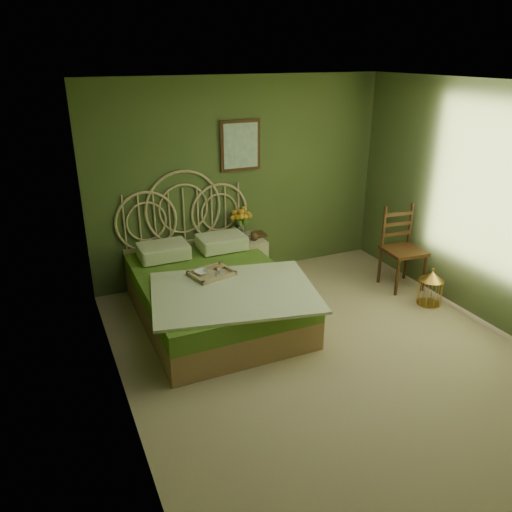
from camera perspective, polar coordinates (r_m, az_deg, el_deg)
name	(u,v)px	position (r m, az deg, el deg)	size (l,w,h in m)	color
floor	(327,353)	(5.24, 8.07, -10.91)	(4.50, 4.50, 0.00)	tan
ceiling	(344,85)	(4.40, 9.99, 18.70)	(4.50, 4.50, 0.00)	silver
wall_back	(241,180)	(6.58, -1.74, 8.68)	(4.00, 4.00, 0.00)	#4E5D31
wall_left	(113,269)	(4.00, -15.99, -1.47)	(4.50, 4.50, 0.00)	#4E5D31
wall_right	(493,208)	(5.96, 25.44, 5.03)	(4.50, 4.50, 0.00)	#4E5D31
wall_art	(240,146)	(6.46, -1.79, 12.50)	(0.54, 0.04, 0.64)	black
bed	(213,291)	(5.72, -4.97, -3.99)	(1.91, 2.41, 1.49)	#A37751
nightstand	(242,255)	(6.60, -1.64, 0.16)	(0.54, 0.54, 1.02)	beige
chair	(400,242)	(6.66, 16.14, 1.51)	(0.51, 0.51, 1.05)	black
birdcage	(430,288)	(6.38, 19.30, -3.49)	(0.28, 0.28, 0.43)	gold
book_lower	(254,236)	(6.59, -0.28, 2.34)	(0.15, 0.21, 0.02)	#381E0F
book_upper	(254,234)	(6.58, -0.28, 2.50)	(0.15, 0.21, 0.02)	#472819
cereal_bowl	(202,272)	(5.54, -6.24, -1.88)	(0.15, 0.15, 0.04)	white
coffee_cup	(220,272)	(5.50, -4.10, -1.86)	(0.07, 0.07, 0.07)	white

